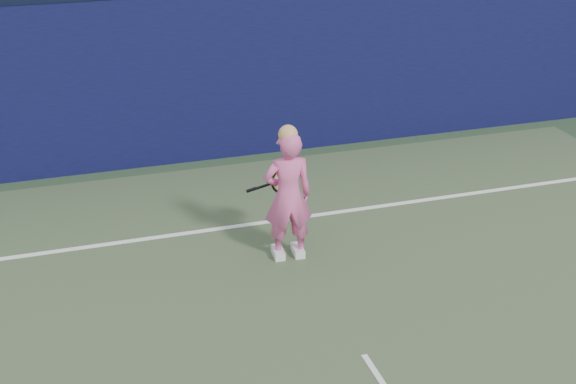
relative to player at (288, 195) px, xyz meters
name	(u,v)px	position (x,y,z in m)	size (l,w,h in m)	color
backstop_wall	(228,75)	(0.12, 3.39, 0.46)	(24.00, 0.40, 2.50)	black
player	(288,195)	(0.00, 0.00, 0.00)	(0.60, 0.42, 1.64)	#E65999
racket	(281,182)	(0.04, 0.42, -0.02)	(0.61, 0.16, 0.33)	black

